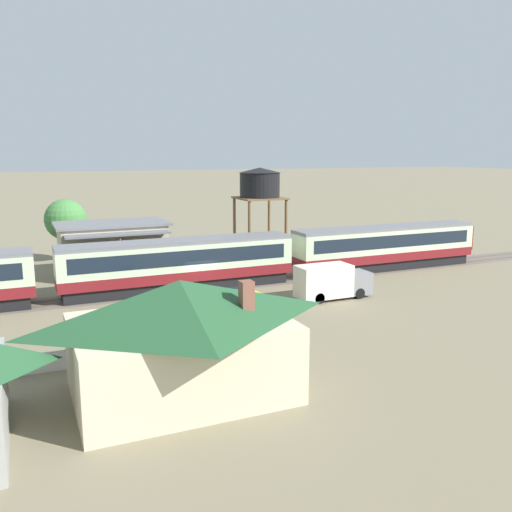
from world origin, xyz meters
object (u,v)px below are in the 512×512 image
object	(u,v)px
parked_car_yellow	(232,300)
delivery_truck_grey	(331,282)
cottage_dark_green_roof_2	(181,336)
yard_tree_1	(66,220)
passenger_train	(182,262)
water_tower	(260,185)
station_building	(113,248)
parked_car_blue	(160,312)

from	to	relation	value
parked_car_yellow	delivery_truck_grey	distance (m)	7.80
cottage_dark_green_roof_2	yard_tree_1	world-z (taller)	yard_tree_1
passenger_train	water_tower	size ratio (longest dim) A/B	6.27
station_building	parked_car_yellow	xyz separation A→B (m)	(5.65, -14.78, -1.70)
passenger_train	delivery_truck_grey	xyz separation A→B (m)	(9.34, -7.08, -0.94)
delivery_truck_grey	yard_tree_1	world-z (taller)	yard_tree_1
parked_car_blue	delivery_truck_grey	distance (m)	13.04
cottage_dark_green_roof_2	delivery_truck_grey	xyz separation A→B (m)	(14.68, 11.25, -1.42)
cottage_dark_green_roof_2	yard_tree_1	bearing A→B (deg)	93.33
passenger_train	water_tower	bearing A→B (deg)	37.40
cottage_dark_green_roof_2	parked_car_blue	world-z (taller)	cottage_dark_green_roof_2
parked_car_blue	passenger_train	bearing A→B (deg)	-26.47
delivery_truck_grey	yard_tree_1	bearing A→B (deg)	126.19
parked_car_blue	station_building	bearing A→B (deg)	1.10
cottage_dark_green_roof_2	parked_car_blue	bearing A→B (deg)	81.26
delivery_truck_grey	parked_car_blue	bearing A→B (deg)	-178.06
water_tower	yard_tree_1	distance (m)	19.51
passenger_train	yard_tree_1	world-z (taller)	yard_tree_1
station_building	parked_car_blue	size ratio (longest dim) A/B	2.19
passenger_train	parked_car_blue	size ratio (longest dim) A/B	13.24
parked_car_yellow	yard_tree_1	bearing A→B (deg)	106.84
parked_car_yellow	parked_car_blue	world-z (taller)	parked_car_blue
passenger_train	delivery_truck_grey	world-z (taller)	passenger_train
passenger_train	yard_tree_1	size ratio (longest dim) A/B	9.34
cottage_dark_green_roof_2	parked_car_yellow	bearing A→B (deg)	59.03
passenger_train	delivery_truck_grey	size ratio (longest dim) A/B	10.06
parked_car_yellow	station_building	bearing A→B (deg)	106.22
parked_car_blue	delivery_truck_grey	bearing A→B (deg)	-88.45
station_building	delivery_truck_grey	size ratio (longest dim) A/B	1.66
water_tower	station_building	bearing A→B (deg)	179.30
delivery_truck_grey	passenger_train	bearing A→B (deg)	142.84
delivery_truck_grey	station_building	bearing A→B (deg)	131.74
water_tower	passenger_train	bearing A→B (deg)	-142.60
passenger_train	delivery_truck_grey	bearing A→B (deg)	-37.16
parked_car_blue	delivery_truck_grey	xyz separation A→B (m)	(13.02, 0.44, 0.63)
station_building	cottage_dark_green_roof_2	xyz separation A→B (m)	(-1.26, -26.29, 0.36)
passenger_train	parked_car_yellow	xyz separation A→B (m)	(1.57, -6.82, -1.58)
yard_tree_1	passenger_train	bearing A→B (deg)	-64.99
parked_car_blue	delivery_truck_grey	size ratio (longest dim) A/B	0.76
passenger_train	water_tower	world-z (taller)	water_tower
passenger_train	parked_car_yellow	bearing A→B (deg)	-77.07
water_tower	yard_tree_1	size ratio (longest dim) A/B	1.49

